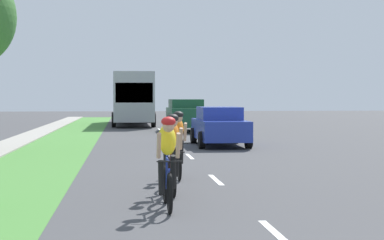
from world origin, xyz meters
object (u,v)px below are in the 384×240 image
at_px(sedan_blue, 220,126).
at_px(suv_dark_green, 186,114).
at_px(cyclist_lead, 167,161).
at_px(bus_silver, 133,96).
at_px(cyclist_distant, 177,144).
at_px(cyclist_trailing, 172,153).
at_px(pickup_maroon, 131,108).

relative_size(sedan_blue, suv_dark_green, 0.91).
bearing_deg(suv_dark_green, cyclist_lead, -96.58).
bearing_deg(bus_silver, cyclist_distant, -88.77).
distance_m(cyclist_lead, cyclist_distant, 3.97).
bearing_deg(cyclist_trailing, bus_silver, 90.55).
bearing_deg(sedan_blue, cyclist_distant, -104.79).
height_order(cyclist_trailing, bus_silver, bus_silver).
distance_m(suv_dark_green, bus_silver, 9.40).
bearing_deg(sedan_blue, suv_dark_green, 91.70).
height_order(cyclist_lead, sedan_blue, cyclist_lead).
relative_size(cyclist_trailing, sedan_blue, 0.40).
bearing_deg(cyclist_lead, cyclist_trailing, 83.07).
bearing_deg(pickup_maroon, cyclist_lead, -90.02).
height_order(cyclist_trailing, cyclist_distant, same).
xyz_separation_m(cyclist_lead, cyclist_distant, (0.52, 3.94, 0.00)).
bearing_deg(cyclist_lead, sedan_blue, 77.32).
height_order(cyclist_distant, bus_silver, bus_silver).
distance_m(bus_silver, pickup_maroon, 17.60).
bearing_deg(bus_silver, pickup_maroon, 89.63).
relative_size(cyclist_distant, bus_silver, 0.15).
height_order(cyclist_lead, suv_dark_green, suv_dark_green).
bearing_deg(cyclist_lead, suv_dark_green, 83.42).
relative_size(cyclist_trailing, suv_dark_green, 0.37).
bearing_deg(suv_dark_green, cyclist_trailing, -96.55).
xyz_separation_m(suv_dark_green, bus_silver, (-2.80, 8.91, 1.03)).
distance_m(sedan_blue, pickup_maroon, 36.71).
bearing_deg(cyclist_distant, bus_silver, 91.23).
xyz_separation_m(cyclist_distant, suv_dark_green, (2.19, 19.55, 0.14)).
distance_m(cyclist_trailing, bus_silver, 30.79).
distance_m(sedan_blue, bus_silver, 19.31).
xyz_separation_m(cyclist_trailing, cyclist_distant, (0.32, 2.30, 0.00)).
height_order(cyclist_trailing, pickup_maroon, pickup_maroon).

